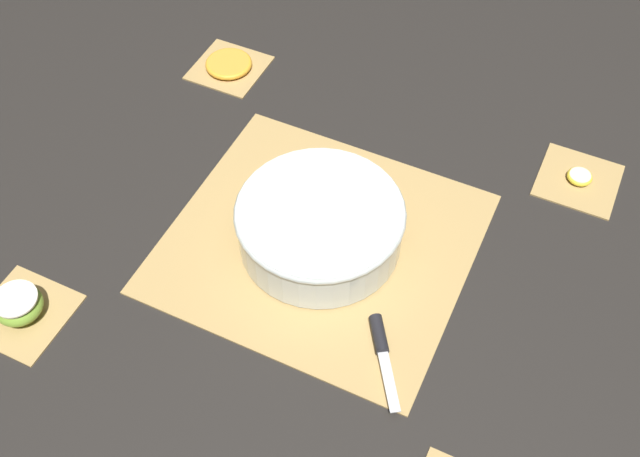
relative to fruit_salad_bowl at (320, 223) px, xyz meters
The scene contains 10 objects.
ground_plane 0.05m from the fruit_salad_bowl, 58.98° to the left, with size 6.00×6.00×0.00m, color black.
bamboo_mat_center 0.05m from the fruit_salad_bowl, 58.98° to the left, with size 0.44×0.40×0.01m.
coaster_mat_near_left 0.43m from the fruit_salad_bowl, 137.94° to the right, with size 0.12×0.12×0.01m.
coaster_mat_near_right 0.43m from the fruit_salad_bowl, 42.00° to the right, with size 0.12×0.12×0.01m.
coaster_mat_far_right 0.43m from the fruit_salad_bowl, 42.12° to the left, with size 0.12×0.12×0.01m.
fruit_salad_bowl is the anchor object (origin of this frame).
paring_knife 0.19m from the fruit_salad_bowl, 140.19° to the left, with size 0.09×0.13×0.02m.
apple_half 0.43m from the fruit_salad_bowl, 42.12° to the left, with size 0.07×0.07×0.04m.
orange_slice_whole 0.43m from the fruit_salad_bowl, 42.00° to the right, with size 0.08×0.08×0.01m.
banana_coin_single 0.43m from the fruit_salad_bowl, 137.94° to the right, with size 0.04×0.04×0.01m.
Camera 1 is at (-0.29, 0.60, 0.89)m, focal length 42.00 mm.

